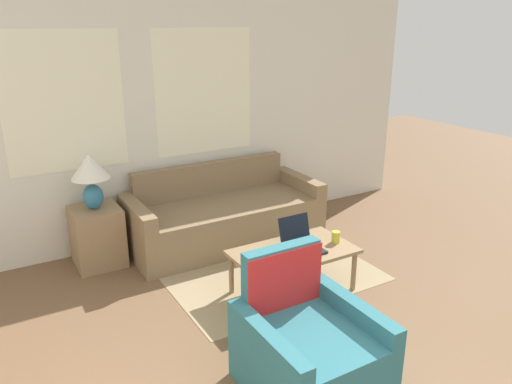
% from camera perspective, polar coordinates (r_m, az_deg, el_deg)
% --- Properties ---
extents(wall_back, '(6.69, 0.06, 2.60)m').
position_cam_1_polar(wall_back, '(5.26, -12.24, 8.05)').
color(wall_back, silver).
rests_on(wall_back, ground_plane).
extents(rug, '(1.89, 1.85, 0.01)m').
position_cam_1_polar(rug, '(4.96, 0.16, -8.14)').
color(rug, '#9E8966').
rests_on(rug, ground_plane).
extents(couch, '(2.04, 0.84, 0.81)m').
position_cam_1_polar(couch, '(5.38, -3.79, -2.87)').
color(couch, '#846B4C').
rests_on(couch, ground_plane).
extents(armchair, '(0.76, 0.82, 0.88)m').
position_cam_1_polar(armchair, '(3.36, 5.76, -17.53)').
color(armchair, '#2D6B75').
rests_on(armchair, ground_plane).
extents(side_table, '(0.45, 0.45, 0.58)m').
position_cam_1_polar(side_table, '(5.08, -17.65, -4.87)').
color(side_table, '#937551').
rests_on(side_table, ground_plane).
extents(table_lamp, '(0.36, 0.36, 0.53)m').
position_cam_1_polar(table_lamp, '(4.86, -18.40, 2.04)').
color(table_lamp, teal).
rests_on(table_lamp, side_table).
extents(coffee_table, '(1.05, 0.60, 0.40)m').
position_cam_1_polar(coffee_table, '(4.34, 4.30, -7.14)').
color(coffee_table, '#8E704C').
rests_on(coffee_table, ground_plane).
extents(laptop, '(0.30, 0.33, 0.27)m').
position_cam_1_polar(laptop, '(4.32, 5.15, -5.80)').
color(laptop, black).
rests_on(laptop, coffee_table).
extents(cup_navy, '(0.07, 0.07, 0.10)m').
position_cam_1_polar(cup_navy, '(4.49, 9.11, -5.10)').
color(cup_navy, gold).
rests_on(cup_navy, coffee_table).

